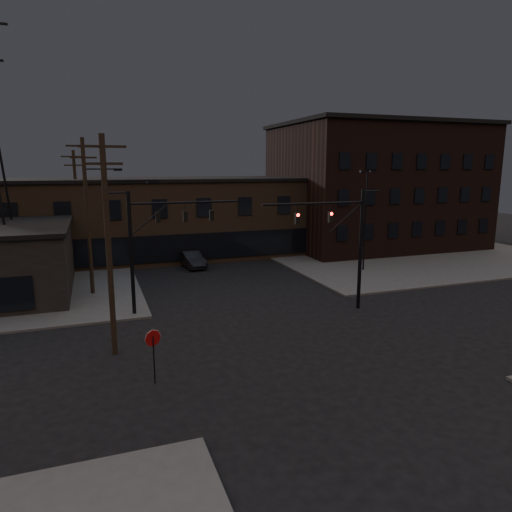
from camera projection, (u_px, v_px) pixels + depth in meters
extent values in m
plane|color=black|center=(299.00, 344.00, 24.77)|extent=(140.00, 140.00, 0.00)
cube|color=#474744|center=(392.00, 250.00, 52.36)|extent=(30.00, 30.00, 0.15)
cube|color=#4D3A29|center=(191.00, 217.00, 49.87)|extent=(40.00, 12.00, 8.00)
cube|color=black|center=(375.00, 188.00, 54.72)|extent=(22.00, 16.00, 14.00)
cylinder|color=black|center=(361.00, 250.00, 30.31)|extent=(0.24, 0.24, 8.00)
cylinder|color=black|center=(314.00, 203.00, 28.53)|extent=(7.00, 0.14, 0.14)
cube|color=#FF140C|center=(331.00, 217.00, 29.09)|extent=(0.28, 0.22, 0.70)
cube|color=#FF140C|center=(297.00, 218.00, 28.32)|extent=(0.28, 0.22, 0.70)
cylinder|color=black|center=(131.00, 255.00, 28.74)|extent=(0.24, 0.24, 8.00)
cylinder|color=black|center=(185.00, 202.00, 29.28)|extent=(7.00, 0.14, 0.14)
cube|color=black|center=(158.00, 217.00, 28.88)|extent=(0.28, 0.22, 0.70)
cube|color=black|center=(185.00, 216.00, 29.46)|extent=(0.28, 0.22, 0.70)
cube|color=black|center=(212.00, 215.00, 30.04)|extent=(0.28, 0.22, 0.70)
cylinder|color=black|center=(154.00, 360.00, 20.06)|extent=(0.06, 0.06, 2.20)
cylinder|color=maroon|center=(153.00, 338.00, 19.89)|extent=(0.72, 0.33, 0.76)
cylinder|color=black|center=(109.00, 249.00, 22.41)|extent=(0.28, 0.28, 11.00)
cube|color=black|center=(102.00, 146.00, 21.47)|extent=(2.20, 0.12, 0.12)
cube|color=black|center=(103.00, 164.00, 21.63)|extent=(1.80, 0.12, 0.12)
cube|color=black|center=(153.00, 181.00, 22.55)|extent=(0.60, 0.25, 0.18)
cylinder|color=black|center=(88.00, 219.00, 33.12)|extent=(0.28, 0.28, 11.50)
cube|color=black|center=(82.00, 146.00, 32.13)|extent=(2.20, 0.12, 0.12)
cube|color=black|center=(83.00, 158.00, 32.28)|extent=(1.80, 0.12, 0.12)
cube|color=black|center=(118.00, 170.00, 33.21)|extent=(0.60, 0.25, 0.18)
cylinder|color=black|center=(77.00, 209.00, 43.92)|extent=(0.28, 0.28, 11.00)
cube|color=black|center=(73.00, 157.00, 42.98)|extent=(2.20, 0.12, 0.12)
cube|color=black|center=(74.00, 165.00, 43.13)|extent=(1.80, 0.12, 0.12)
cylinder|color=black|center=(365.00, 223.00, 41.14)|extent=(0.14, 0.14, 9.00)
cube|color=black|center=(363.00, 171.00, 40.10)|extent=(0.50, 0.28, 0.18)
cube|color=black|center=(372.00, 171.00, 40.43)|extent=(0.50, 0.28, 0.18)
cylinder|color=black|center=(388.00, 215.00, 47.75)|extent=(0.14, 0.14, 9.00)
cube|color=black|center=(386.00, 171.00, 46.70)|extent=(0.50, 0.28, 0.18)
cube|color=black|center=(394.00, 171.00, 47.04)|extent=(0.50, 0.28, 0.18)
imported|color=black|center=(353.00, 244.00, 51.27)|extent=(4.70, 2.88, 1.50)
imported|color=silver|center=(339.00, 248.00, 48.84)|extent=(5.48, 3.01, 1.50)
imported|color=black|center=(191.00, 259.00, 43.53)|extent=(2.16, 4.85, 1.55)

